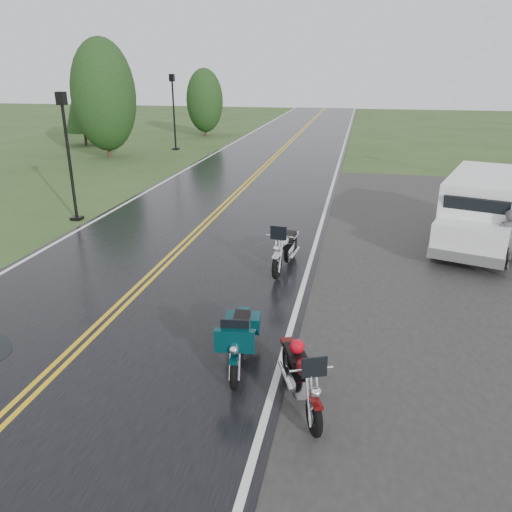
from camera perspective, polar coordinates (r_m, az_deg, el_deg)
The scene contains 12 objects.
ground at distance 10.72m, azimuth -17.23°, elevation -7.64°, with size 120.00×120.00×0.00m, color #2D471E.
road at distance 19.44m, azimuth -3.30°, elevation 6.06°, with size 8.00×100.00×0.04m, color black.
motorcycle_red at distance 7.24m, azimuth 6.73°, elevation -16.28°, with size 0.72×1.99×1.17m, color #500909, non-canonical shape.
motorcycle_teal at distance 8.09m, azimuth -2.47°, elevation -11.67°, with size 0.73×2.01×1.19m, color #042E33, non-canonical shape.
motorcycle_silver at distance 12.08m, azimuth 2.42°, elevation -0.03°, with size 0.80×2.20×1.30m, color #ADB1B5, non-canonical shape.
van_white at distance 14.35m, azimuth 20.38°, elevation 3.70°, with size 1.99×5.32×2.09m, color white, non-canonical shape.
person_at_van at distance 14.21m, azimuth 26.60°, elevation 1.57°, with size 0.58×0.38×1.60m, color #444347.
lamp_post_near_left at distance 17.94m, azimuth -20.58°, elevation 10.47°, with size 0.37×0.37×4.27m, color black, non-canonical shape.
lamp_post_far_left at distance 32.93m, azimuth -9.37°, elevation 15.90°, with size 0.40×0.40×4.64m, color black, non-canonical shape.
tree_left_mid at distance 30.75m, azimuth -16.87°, elevation 15.91°, with size 3.59×3.59×5.62m, color #1E3D19, non-canonical shape.
tree_left_far at distance 39.56m, azimuth -5.86°, elevation 16.53°, with size 2.75×2.75×4.23m, color #1E3D19, non-canonical shape.
pine_left_far at distance 36.37m, azimuth -19.28°, elevation 15.77°, with size 2.39×2.39×4.98m, color #1E3D19, non-canonical shape.
Camera 1 is at (4.91, -8.16, 4.92)m, focal length 35.00 mm.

